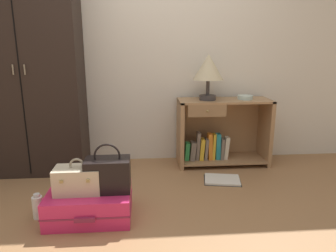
{
  "coord_description": "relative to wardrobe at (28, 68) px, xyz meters",
  "views": [
    {
      "loc": [
        0.0,
        -1.93,
        1.23
      ],
      "look_at": [
        0.22,
        0.77,
        0.55
      ],
      "focal_mm": 33.37,
      "sensor_mm": 36.0,
      "label": 1
    }
  ],
  "objects": [
    {
      "name": "ground_plane",
      "position": [
        1.09,
        -1.2,
        -1.04
      ],
      "size": [
        9.0,
        9.0,
        0.0
      ],
      "primitive_type": "plane",
      "color": "#9E7047"
    },
    {
      "name": "back_wall",
      "position": [
        1.09,
        0.3,
        0.26
      ],
      "size": [
        6.4,
        0.1,
        2.6
      ],
      "primitive_type": "cube",
      "color": "silver",
      "rests_on": "ground_plane"
    },
    {
      "name": "wardrobe",
      "position": [
        0.0,
        0.0,
        0.0
      ],
      "size": [
        0.99,
        0.47,
        2.09
      ],
      "color": "black",
      "rests_on": "ground_plane"
    },
    {
      "name": "bookshelf",
      "position": [
        1.91,
        0.04,
        -0.7
      ],
      "size": [
        0.97,
        0.39,
        0.71
      ],
      "color": "#A37A51",
      "rests_on": "ground_plane"
    },
    {
      "name": "table_lamp",
      "position": [
        1.76,
        0.01,
        -0.02
      ],
      "size": [
        0.31,
        0.31,
        0.47
      ],
      "color": "#3D3838",
      "rests_on": "bookshelf"
    },
    {
      "name": "bowl",
      "position": [
        2.16,
        0.02,
        -0.32
      ],
      "size": [
        0.16,
        0.16,
        0.04
      ],
      "primitive_type": "cylinder",
      "color": "silver",
      "rests_on": "bookshelf"
    },
    {
      "name": "suitcase_large",
      "position": [
        0.69,
        -0.99,
        -0.94
      ],
      "size": [
        0.61,
        0.45,
        0.21
      ],
      "color": "#DB2860",
      "rests_on": "ground_plane"
    },
    {
      "name": "train_case",
      "position": [
        0.61,
        -1.01,
        -0.74
      ],
      "size": [
        0.33,
        0.2,
        0.26
      ],
      "color": "beige",
      "rests_on": "suitcase_large"
    },
    {
      "name": "handbag",
      "position": [
        0.83,
        -0.99,
        -0.71
      ],
      "size": [
        0.32,
        0.19,
        0.36
      ],
      "color": "black",
      "rests_on": "suitcase_large"
    },
    {
      "name": "bottle",
      "position": [
        0.3,
        -0.98,
        -0.95
      ],
      "size": [
        0.08,
        0.08,
        0.19
      ],
      "color": "white",
      "rests_on": "ground_plane"
    },
    {
      "name": "open_book_on_floor",
      "position": [
        1.83,
        -0.43,
        -1.04
      ],
      "size": [
        0.38,
        0.32,
        0.02
      ],
      "color": "white",
      "rests_on": "ground_plane"
    }
  ]
}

